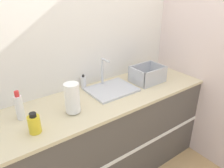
{
  "coord_description": "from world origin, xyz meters",
  "views": [
    {
      "loc": [
        -1.02,
        -1.16,
        1.88
      ],
      "look_at": [
        0.04,
        0.29,
        1.04
      ],
      "focal_mm": 35.0,
      "sensor_mm": 36.0,
      "label": 1
    }
  ],
  "objects": [
    {
      "name": "dish_rack",
      "position": [
        0.54,
        0.33,
        0.99
      ],
      "size": [
        0.32,
        0.25,
        0.17
      ],
      "color": "#B7BABF",
      "rests_on": "counter_cabinet"
    },
    {
      "name": "paper_towel_roll",
      "position": [
        -0.38,
        0.24,
        1.05
      ],
      "size": [
        0.12,
        0.12,
        0.25
      ],
      "color": "#4C4C51",
      "rests_on": "counter_cabinet"
    },
    {
      "name": "counter_cabinet",
      "position": [
        0.0,
        0.32,
        0.46
      ],
      "size": [
        2.09,
        0.67,
        0.92
      ],
      "color": "#514C47",
      "rests_on": "ground_plane"
    },
    {
      "name": "wall_right",
      "position": [
        1.07,
        0.32,
        1.3
      ],
      "size": [
        0.06,
        2.64,
        2.6
      ],
      "color": "silver",
      "rests_on": "ground_plane"
    },
    {
      "name": "wall_back",
      "position": [
        0.0,
        0.67,
        1.3
      ],
      "size": [
        4.47,
        0.06,
        2.6
      ],
      "color": "silver",
      "rests_on": "ground_plane"
    },
    {
      "name": "sink",
      "position": [
        0.1,
        0.39,
        0.94
      ],
      "size": [
        0.45,
        0.36,
        0.29
      ],
      "color": "silver",
      "rests_on": "counter_cabinet"
    },
    {
      "name": "soap_dispenser",
      "position": [
        -0.09,
        0.59,
        0.98
      ],
      "size": [
        0.05,
        0.05,
        0.14
      ],
      "color": "silver",
      "rests_on": "counter_cabinet"
    },
    {
      "name": "bottle_yellow",
      "position": [
        -0.72,
        0.17,
        0.99
      ],
      "size": [
        0.09,
        0.09,
        0.16
      ],
      "color": "yellow",
      "rests_on": "counter_cabinet"
    },
    {
      "name": "bottle_white_spray",
      "position": [
        -0.75,
        0.4,
        1.03
      ],
      "size": [
        0.06,
        0.06,
        0.24
      ],
      "color": "white",
      "rests_on": "counter_cabinet"
    }
  ]
}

